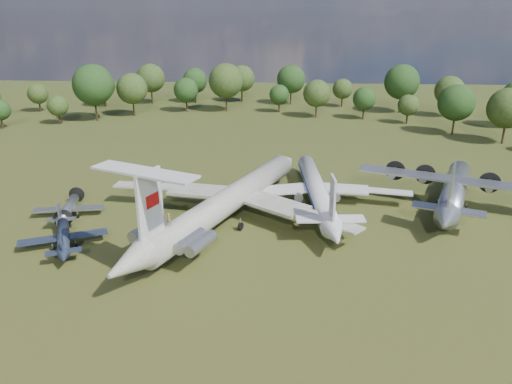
# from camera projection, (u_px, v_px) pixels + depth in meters

# --- Properties ---
(ground) EXTENTS (300.00, 300.00, 0.00)m
(ground) POSITION_uv_depth(u_px,v_px,m) (192.00, 220.00, 79.16)
(ground) COLOR #213913
(ground) RESTS_ON ground
(il62_airliner) EXTENTS (61.62, 68.47, 5.50)m
(il62_airliner) POSITION_uv_depth(u_px,v_px,m) (229.00, 205.00, 77.69)
(il62_airliner) COLOR #B6B6B1
(il62_airliner) RESTS_ON ground
(tu104_jet) EXTENTS (35.63, 45.43, 4.29)m
(tu104_jet) POSITION_uv_depth(u_px,v_px,m) (316.00, 194.00, 84.13)
(tu104_jet) COLOR silver
(tu104_jet) RESTS_ON ground
(an12_transport) EXTENTS (42.96, 45.08, 4.71)m
(an12_transport) POSITION_uv_depth(u_px,v_px,m) (454.00, 194.00, 83.41)
(an12_transport) COLOR #A4A7AC
(an12_transport) RESTS_ON ground
(small_prop_west) EXTENTS (17.48, 19.68, 2.38)m
(small_prop_west) POSITION_uv_depth(u_px,v_px,m) (64.00, 240.00, 69.65)
(small_prop_west) COLOR black
(small_prop_west) RESTS_ON ground
(small_prop_northwest) EXTENTS (13.66, 16.84, 2.20)m
(small_prop_northwest) POSITION_uv_depth(u_px,v_px,m) (68.00, 211.00, 79.71)
(small_prop_northwest) COLOR #999BA1
(small_prop_northwest) RESTS_ON ground
(person_on_il62) EXTENTS (0.74, 0.60, 1.74)m
(person_on_il62) POSITION_uv_depth(u_px,v_px,m) (169.00, 219.00, 63.52)
(person_on_il62) COLOR #92734A
(person_on_il62) RESTS_ON il62_airliner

